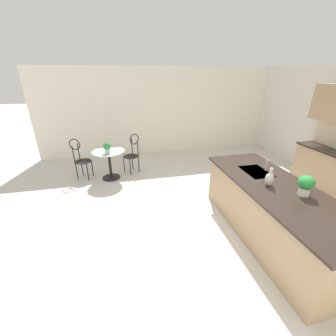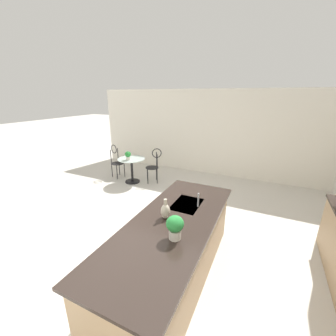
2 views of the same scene
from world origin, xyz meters
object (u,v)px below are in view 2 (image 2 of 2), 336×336
object	(u,v)px
chair_by_island	(116,160)
potted_plant_on_table	(128,155)
bistro_table	(132,168)
potted_plant_counter_near	(175,226)
vase_on_counter	(165,211)
chair_near_window	(154,164)

from	to	relation	value
chair_by_island	potted_plant_on_table	xyz separation A→B (m)	(0.31, 0.69, 0.31)
bistro_table	potted_plant_counter_near	bearing A→B (deg)	41.88
vase_on_counter	potted_plant_counter_near	bearing A→B (deg)	40.01
vase_on_counter	chair_near_window	bearing A→B (deg)	-148.26
potted_plant_counter_near	bistro_table	bearing A→B (deg)	-138.12
potted_plant_on_table	potted_plant_counter_near	distance (m)	4.02
potted_plant_on_table	potted_plant_counter_near	bearing A→B (deg)	43.31
chair_near_window	potted_plant_counter_near	world-z (taller)	potted_plant_counter_near
bistro_table	chair_near_window	world-z (taller)	chair_near_window
potted_plant_counter_near	chair_by_island	bearing A→B (deg)	-133.22
potted_plant_on_table	potted_plant_counter_near	size ratio (longest dim) A/B	0.84
bistro_table	chair_by_island	bearing A→B (deg)	-104.05
vase_on_counter	bistro_table	bearing A→B (deg)	-137.89
chair_by_island	potted_plant_on_table	size ratio (longest dim) A/B	4.20
bistro_table	vase_on_counter	size ratio (longest dim) A/B	2.78
chair_near_window	vase_on_counter	world-z (taller)	vase_on_counter
potted_plant_counter_near	vase_on_counter	world-z (taller)	potted_plant_counter_near
chair_near_window	chair_by_island	world-z (taller)	same
chair_by_island	vase_on_counter	size ratio (longest dim) A/B	3.62
bistro_table	potted_plant_on_table	bearing A→B (deg)	-3.78
potted_plant_counter_near	vase_on_counter	bearing A→B (deg)	-139.99
potted_plant_on_table	chair_by_island	bearing A→B (deg)	-114.50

